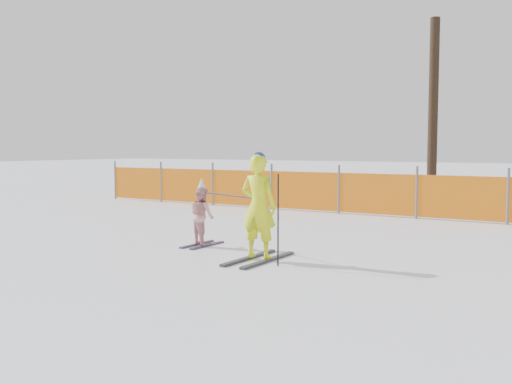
% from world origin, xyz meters
% --- Properties ---
extents(ground, '(120.00, 120.00, 0.00)m').
position_xyz_m(ground, '(0.00, 0.00, 0.00)').
color(ground, white).
rests_on(ground, ground).
extents(adult, '(0.59, 1.42, 1.62)m').
position_xyz_m(adult, '(0.22, 0.22, 0.81)').
color(adult, black).
rests_on(adult, ground).
extents(child, '(0.59, 0.90, 1.17)m').
position_xyz_m(child, '(-1.28, 0.79, 0.53)').
color(child, black).
rests_on(child, ground).
extents(ski_poles, '(1.85, 0.75, 1.32)m').
position_xyz_m(ski_poles, '(0.06, 0.27, 0.79)').
color(ski_poles, black).
rests_on(ski_poles, ground).
extents(safety_fence, '(14.81, 0.06, 1.25)m').
position_xyz_m(safety_fence, '(-1.90, 6.47, 0.56)').
color(safety_fence, '#595960').
rests_on(safety_fence, ground).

